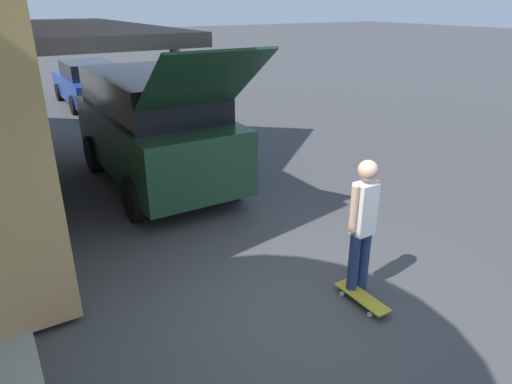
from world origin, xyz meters
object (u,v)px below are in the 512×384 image
skateboard (362,297)px  skateboarder (363,223)px  suv_parked (154,126)px  car_down_street (90,84)px

skateboard → skateboarder: bearing=65.1°
suv_parked → skateboarder: (0.79, -4.86, -0.19)m
car_down_street → skateboarder: skateboarder is taller
car_down_street → skateboarder: bearing=-89.5°
suv_parked → skateboarder: size_ratio=3.00×
car_down_street → suv_parked: bearing=-94.5°
suv_parked → car_down_street: (0.67, 8.41, -0.44)m
suv_parked → car_down_street: bearing=85.5°
suv_parked → car_down_street: suv_parked is taller
skateboarder → skateboard: size_ratio=2.28×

